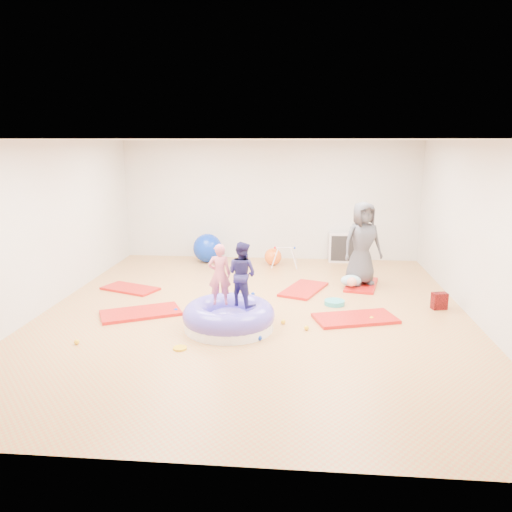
{
  "coord_description": "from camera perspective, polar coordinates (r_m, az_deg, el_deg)",
  "views": [
    {
      "loc": [
        0.73,
        -7.81,
        2.79
      ],
      "look_at": [
        0.0,
        0.3,
        0.9
      ],
      "focal_mm": 35.0,
      "sensor_mm": 36.0,
      "label": 1
    }
  ],
  "objects": [
    {
      "name": "inflatable_cushion",
      "position": [
        7.62,
        -3.12,
        -7.04
      ],
      "size": [
        1.4,
        1.4,
        0.44
      ],
      "rotation": [
        0.0,
        0.0,
        -0.3
      ],
      "color": "white",
      "rests_on": "ground"
    },
    {
      "name": "exercise_ball_blue",
      "position": [
        11.71,
        -5.57,
        0.91
      ],
      "size": [
        0.67,
        0.67,
        0.67
      ],
      "primitive_type": "sphere",
      "color": "#082BAA",
      "rests_on": "ground"
    },
    {
      "name": "infant",
      "position": [
        9.74,
        10.81,
        -2.81
      ],
      "size": [
        0.39,
        0.4,
        0.23
      ],
      "color": "#95C1D1",
      "rests_on": "gym_mat_rear_right"
    },
    {
      "name": "yellow_toy",
      "position": [
        7.02,
        -8.69,
        -10.38
      ],
      "size": [
        0.19,
        0.19,
        0.03
      ],
      "primitive_type": "cylinder",
      "color": "yellow",
      "rests_on": "ground"
    },
    {
      "name": "gym_mat_mid_left",
      "position": [
        9.87,
        -14.17,
        -3.63
      ],
      "size": [
        1.18,
        0.89,
        0.04
      ],
      "primitive_type": "cube",
      "rotation": [
        0.0,
        0.0,
        -0.38
      ],
      "color": "red",
      "rests_on": "ground"
    },
    {
      "name": "room",
      "position": [
        7.96,
        -0.19,
        3.02
      ],
      "size": [
        7.01,
        8.01,
        2.81
      ],
      "color": "#C36D3B",
      "rests_on": "ground"
    },
    {
      "name": "gym_mat_right",
      "position": [
        8.15,
        11.28,
        -7.01
      ],
      "size": [
        1.41,
        0.98,
        0.05
      ],
      "primitive_type": "cube",
      "rotation": [
        0.0,
        0.0,
        0.29
      ],
      "color": "red",
      "rests_on": "ground"
    },
    {
      "name": "balance_disc",
      "position": [
        8.81,
        8.96,
        -5.28
      ],
      "size": [
        0.35,
        0.35,
        0.08
      ],
      "primitive_type": "cylinder",
      "color": "teal",
      "rests_on": "ground"
    },
    {
      "name": "exercise_ball_orange",
      "position": [
        11.41,
        1.96,
        -0.08
      ],
      "size": [
        0.39,
        0.39,
        0.39
      ],
      "primitive_type": "sphere",
      "color": "orange",
      "rests_on": "ground"
    },
    {
      "name": "gym_mat_center_back",
      "position": [
        9.56,
        5.47,
        -3.81
      ],
      "size": [
        0.98,
        1.31,
        0.05
      ],
      "primitive_type": "cube",
      "rotation": [
        0.0,
        0.0,
        1.19
      ],
      "color": "red",
      "rests_on": "ground"
    },
    {
      "name": "child_pink",
      "position": [
        7.5,
        -4.19,
        -1.75
      ],
      "size": [
        0.37,
        0.27,
        0.94
      ],
      "primitive_type": "imported",
      "rotation": [
        0.0,
        0.0,
        3.29
      ],
      "color": "#D46172",
      "rests_on": "inflatable_cushion"
    },
    {
      "name": "cube_shelf",
      "position": [
        11.9,
        9.96,
        1.0
      ],
      "size": [
        0.69,
        0.34,
        0.69
      ],
      "color": "beige",
      "rests_on": "ground"
    },
    {
      "name": "gym_mat_front_left",
      "position": [
        8.46,
        -13.05,
        -6.35
      ],
      "size": [
        1.42,
        1.13,
        0.05
      ],
      "primitive_type": "cube",
      "rotation": [
        0.0,
        0.0,
        0.46
      ],
      "color": "red",
      "rests_on": "ground"
    },
    {
      "name": "gym_mat_rear_right",
      "position": [
        10.03,
        11.94,
        -3.23
      ],
      "size": [
        0.79,
        1.21,
        0.05
      ],
      "primitive_type": "cube",
      "rotation": [
        0.0,
        0.0,
        1.35
      ],
      "color": "red",
      "rests_on": "ground"
    },
    {
      "name": "ball_pit_balls",
      "position": [
        7.88,
        -0.87,
        -7.38
      ],
      "size": [
        4.32,
        2.52,
        0.07
      ],
      "color": "#082BAA",
      "rests_on": "ground"
    },
    {
      "name": "infant_play_gym",
      "position": [
        11.24,
        3.3,
        0.26
      ],
      "size": [
        0.59,
        0.56,
        0.46
      ],
      "rotation": [
        0.0,
        0.0,
        -0.26
      ],
      "color": "beige",
      "rests_on": "ground"
    },
    {
      "name": "backpack",
      "position": [
        9.01,
        20.21,
        -4.84
      ],
      "size": [
        0.27,
        0.2,
        0.28
      ],
      "primitive_type": "cube",
      "rotation": [
        0.0,
        0.0,
        0.22
      ],
      "color": "maroon",
      "rests_on": "ground"
    },
    {
      "name": "adult_caregiver",
      "position": [
        9.85,
        12.07,
        1.43
      ],
      "size": [
        0.92,
        0.76,
        1.61
      ],
      "primitive_type": "imported",
      "rotation": [
        0.0,
        0.0,
        0.36
      ],
      "color": "#3E3D43",
      "rests_on": "gym_mat_rear_right"
    },
    {
      "name": "child_navy",
      "position": [
        7.45,
        -1.61,
        -1.67
      ],
      "size": [
        0.6,
        0.57,
        0.98
      ],
      "primitive_type": "imported",
      "rotation": [
        0.0,
        0.0,
        2.59
      ],
      "color": "navy",
      "rests_on": "inflatable_cushion"
    }
  ]
}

